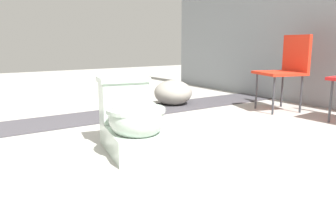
{
  "coord_description": "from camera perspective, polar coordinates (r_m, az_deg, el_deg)",
  "views": [
    {
      "loc": [
        1.94,
        -0.78,
        0.76
      ],
      "look_at": [
        -0.03,
        0.53,
        0.3
      ],
      "focal_mm": 35.0,
      "sensor_mm": 36.0,
      "label": 1
    }
  ],
  "objects": [
    {
      "name": "folding_chair_left",
      "position": [
        3.87,
        20.1,
        6.64
      ],
      "size": [
        0.55,
        0.55,
        0.83
      ],
      "rotation": [
        0.0,
        0.0,
        -1.88
      ],
      "color": "red",
      "rests_on": "ground"
    },
    {
      "name": "ground_plane",
      "position": [
        2.23,
        -11.11,
        -9.16
      ],
      "size": [
        14.0,
        14.0,
        0.0
      ],
      "primitive_type": "plane",
      "color": "#A8A59E"
    },
    {
      "name": "boulder_near",
      "position": [
        3.98,
        0.88,
        2.16
      ],
      "size": [
        0.48,
        0.47,
        0.3
      ],
      "primitive_type": "ellipsoid",
      "rotation": [
        0.0,
        0.0,
        3.12
      ],
      "color": "gray",
      "rests_on": "ground"
    },
    {
      "name": "toilet",
      "position": [
        2.28,
        -6.27,
        -2.77
      ],
      "size": [
        0.69,
        0.49,
        0.52
      ],
      "rotation": [
        0.0,
        0.0,
        -0.2
      ],
      "color": "#B2C6B7",
      "rests_on": "ground"
    },
    {
      "name": "gravel_strip",
      "position": [
        3.46,
        -11.0,
        -1.83
      ],
      "size": [
        0.56,
        8.0,
        0.01
      ],
      "primitive_type": "cube",
      "color": "#423F44",
      "rests_on": "ground"
    }
  ]
}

